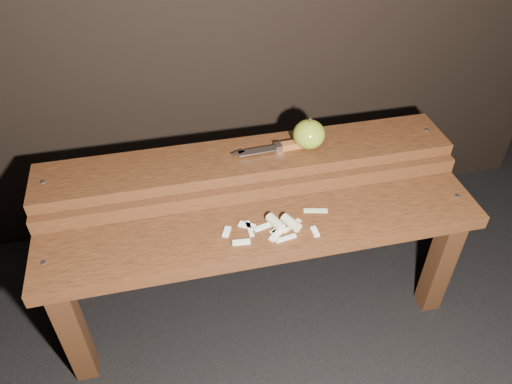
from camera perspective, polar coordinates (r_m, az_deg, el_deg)
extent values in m
plane|color=black|center=(1.67, 0.47, -13.12)|extent=(60.00, 60.00, 0.00)
cube|color=#331A0C|center=(1.48, -20.13, -14.81)|extent=(0.06, 0.06, 0.38)
cube|color=#331A0C|center=(1.64, 20.28, -7.74)|extent=(0.06, 0.06, 0.38)
cube|color=#422210|center=(1.33, 1.05, -4.63)|extent=(1.20, 0.20, 0.04)
cylinder|color=slate|center=(1.34, -23.11, -7.42)|extent=(0.01, 0.01, 0.00)
cylinder|color=slate|center=(1.52, 22.01, -0.40)|extent=(0.01, 0.01, 0.00)
cube|color=#331A0C|center=(1.64, -19.97, -5.47)|extent=(0.06, 0.06, 0.46)
cube|color=#331A0C|center=(1.79, 16.09, 0.01)|extent=(0.06, 0.06, 0.46)
cube|color=#422210|center=(1.39, -0.05, -0.18)|extent=(1.20, 0.02, 0.05)
cube|color=#422210|center=(1.44, -0.97, 3.68)|extent=(1.20, 0.18, 0.04)
cylinder|color=slate|center=(1.45, -23.17, 1.08)|extent=(0.01, 0.01, 0.00)
cylinder|color=slate|center=(1.62, 18.91, 6.73)|extent=(0.01, 0.01, 0.00)
ellipsoid|color=olive|center=(1.45, 6.08, 6.57)|extent=(0.09, 0.09, 0.08)
cylinder|color=#382314|center=(1.42, 6.21, 8.17)|extent=(0.01, 0.01, 0.01)
cube|color=brown|center=(1.46, 4.76, 5.48)|extent=(0.10, 0.03, 0.02)
cube|color=silver|center=(1.44, 2.56, 5.12)|extent=(0.02, 0.03, 0.02)
cube|color=silver|center=(1.43, 0.14, 4.72)|extent=(0.11, 0.03, 0.00)
cube|color=silver|center=(1.42, -2.02, 4.48)|extent=(0.04, 0.03, 0.00)
cube|color=beige|center=(1.32, 0.89, -3.97)|extent=(0.06, 0.03, 0.01)
cube|color=beige|center=(1.31, -3.36, -4.56)|extent=(0.03, 0.04, 0.01)
cube|color=beige|center=(1.28, -1.69, -5.75)|extent=(0.05, 0.02, 0.01)
cube|color=beige|center=(1.29, 3.43, -5.29)|extent=(0.06, 0.02, 0.01)
cube|color=beige|center=(1.31, 6.75, -4.51)|extent=(0.02, 0.04, 0.01)
cube|color=beige|center=(1.31, -0.76, -4.20)|extent=(0.01, 0.06, 0.01)
cube|color=beige|center=(1.32, -1.03, -3.84)|extent=(0.05, 0.04, 0.01)
cube|color=beige|center=(1.30, 2.28, -4.97)|extent=(0.04, 0.04, 0.01)
cylinder|color=#C9BB8C|center=(1.32, 4.03, -3.53)|extent=(0.05, 0.06, 0.03)
cylinder|color=#C9BB8C|center=(1.32, 2.25, -3.51)|extent=(0.04, 0.06, 0.03)
cube|color=#BCC988|center=(1.32, 2.82, -4.14)|extent=(0.07, 0.04, 0.00)
cube|color=#BCC988|center=(1.32, 3.00, -4.12)|extent=(0.06, 0.04, 0.00)
cube|color=#BCC988|center=(1.37, 6.82, -2.13)|extent=(0.07, 0.03, 0.00)
cube|color=#BCC988|center=(1.32, 4.08, -3.86)|extent=(0.06, 0.05, 0.00)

